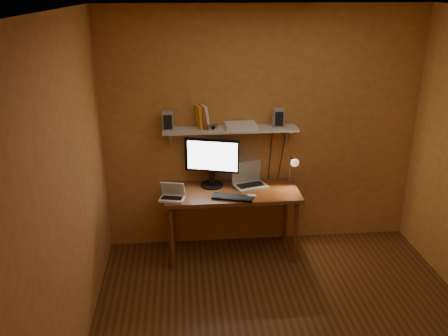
{
  "coord_description": "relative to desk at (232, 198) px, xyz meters",
  "views": [
    {
      "loc": [
        -0.86,
        -3.23,
        2.74
      ],
      "look_at": [
        -0.45,
        1.18,
        1.05
      ],
      "focal_mm": 38.0,
      "sensor_mm": 36.0,
      "label": 1
    }
  ],
  "objects": [
    {
      "name": "books",
      "position": [
        -0.29,
        0.22,
        0.83
      ],
      "size": [
        0.16,
        0.17,
        0.24
      ],
      "color": "orange",
      "rests_on": "wall_shelf"
    },
    {
      "name": "router",
      "position": [
        0.11,
        0.19,
        0.74
      ],
      "size": [
        0.34,
        0.24,
        0.05
      ],
      "primitive_type": "cube",
      "rotation": [
        0.0,
        0.0,
        0.06
      ],
      "color": "white",
      "rests_on": "wall_shelf"
    },
    {
      "name": "desk",
      "position": [
        0.0,
        0.0,
        0.0
      ],
      "size": [
        1.4,
        0.6,
        0.75
      ],
      "color": "brown",
      "rests_on": "ground"
    },
    {
      "name": "monitor",
      "position": [
        -0.2,
        0.16,
        0.38
      ],
      "size": [
        0.56,
        0.3,
        0.52
      ],
      "rotation": [
        0.0,
        0.0,
        -0.28
      ],
      "color": "black",
      "rests_on": "desk"
    },
    {
      "name": "speaker_left",
      "position": [
        -0.64,
        0.19,
        0.81
      ],
      "size": [
        0.11,
        0.11,
        0.19
      ],
      "primitive_type": "cube",
      "rotation": [
        0.0,
        0.0,
        -0.01
      ],
      "color": "#96999E",
      "rests_on": "wall_shelf"
    },
    {
      "name": "speaker_right",
      "position": [
        0.5,
        0.2,
        0.81
      ],
      "size": [
        0.11,
        0.11,
        0.19
      ],
      "primitive_type": "cube",
      "rotation": [
        0.0,
        0.0,
        0.0
      ],
      "color": "#96999E",
      "rests_on": "wall_shelf"
    },
    {
      "name": "laptop",
      "position": [
        0.19,
        0.14,
        0.15
      ],
      "size": [
        0.39,
        0.33,
        0.25
      ],
      "rotation": [
        0.0,
        0.0,
        0.31
      ],
      "color": "#96999E",
      "rests_on": "desk"
    },
    {
      "name": "shelf_camera",
      "position": [
        -0.19,
        0.14,
        0.74
      ],
      "size": [
        0.11,
        0.07,
        0.06
      ],
      "color": "silver",
      "rests_on": "wall_shelf"
    },
    {
      "name": "room",
      "position": [
        0.36,
        -1.28,
        0.64
      ],
      "size": [
        3.44,
        3.24,
        2.64
      ],
      "color": "#563316",
      "rests_on": "ground"
    },
    {
      "name": "desk_lamp",
      "position": [
        0.66,
        0.13,
        0.29
      ],
      "size": [
        0.09,
        0.23,
        0.38
      ],
      "color": "silver",
      "rests_on": "desk"
    },
    {
      "name": "wall_shelf",
      "position": [
        0.0,
        0.19,
        0.69
      ],
      "size": [
        1.4,
        0.25,
        0.21
      ],
      "color": "silver",
      "rests_on": "room"
    },
    {
      "name": "keyboard",
      "position": [
        -0.01,
        -0.19,
        0.1
      ],
      "size": [
        0.44,
        0.26,
        0.02
      ],
      "primitive_type": "cube",
      "rotation": [
        0.0,
        0.0,
        -0.32
      ],
      "color": "black",
      "rests_on": "desk"
    },
    {
      "name": "mouse",
      "position": [
        0.18,
        -0.18,
        0.1
      ],
      "size": [
        0.1,
        0.06,
        0.03
      ],
      "primitive_type": "ellipsoid",
      "rotation": [
        0.0,
        0.0,
        -0.01
      ],
      "color": "white",
      "rests_on": "desk"
    },
    {
      "name": "netbook",
      "position": [
        -0.62,
        -0.14,
        0.14
      ],
      "size": [
        0.27,
        0.22,
        0.18
      ],
      "rotation": [
        0.0,
        0.0,
        -0.23
      ],
      "color": "white",
      "rests_on": "desk"
    }
  ]
}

